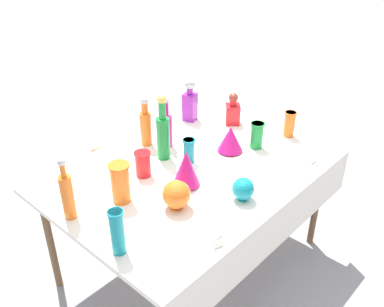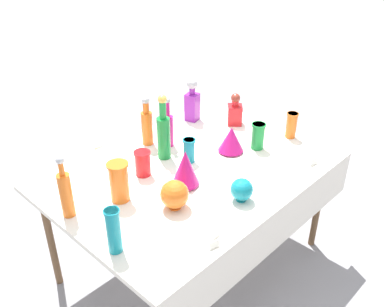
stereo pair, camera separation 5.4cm
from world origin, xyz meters
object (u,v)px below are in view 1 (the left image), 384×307
Objects in this scene: round_bowl_0 at (243,189)px; cardboard_box_behind_left at (127,169)px; slender_vase_4 at (189,150)px; round_bowl_1 at (176,195)px; square_decanter_0 at (190,102)px; slender_vase_0 at (257,134)px; slender_vase_3 at (117,231)px; square_decanter_1 at (233,111)px; tall_bottle_0 at (67,194)px; slender_vase_1 at (120,182)px; slender_vase_2 at (290,123)px; tall_bottle_1 at (163,133)px; tall_bottle_3 at (146,125)px; fluted_vase_0 at (186,168)px; tall_bottle_2 at (167,129)px; slender_vase_5 at (143,163)px; fluted_vase_1 at (230,139)px.

cardboard_box_behind_left is (0.35, 1.44, -0.67)m from round_bowl_0.
round_bowl_1 is (-0.38, -0.26, -0.00)m from slender_vase_4.
square_decanter_0 is 1.81× the size of slender_vase_0.
slender_vase_3 is 1.45× the size of round_bowl_1.
slender_vase_0 is 1.14× the size of slender_vase_4.
square_decanter_1 reaches higher than round_bowl_0.
round_bowl_1 is (-0.81, -0.65, -0.06)m from square_decanter_0.
tall_bottle_0 is 0.27m from slender_vase_1.
cardboard_box_behind_left is (0.79, 0.98, -0.72)m from slender_vase_1.
slender_vase_4 is (-0.70, 0.27, -0.01)m from slender_vase_2.
slender_vase_4 reaches higher than round_bowl_0.
tall_bottle_0 is at bearing -139.67° from cardboard_box_behind_left.
tall_bottle_1 is at bearing 88.15° from round_bowl_0.
slender_vase_0 is 1.21m from slender_vase_3.
tall_bottle_3 is at bearing 85.62° from round_bowl_0.
square_decanter_1 is (1.38, 0.05, -0.04)m from tall_bottle_0.
slender_vase_2 is (0.77, -0.41, -0.07)m from tall_bottle_1.
fluted_vase_0 is (-0.12, -0.31, -0.06)m from tall_bottle_1.
round_bowl_0 is at bearing -46.62° from slender_vase_1.
slender_vase_3 is at bearing -175.22° from slender_vase_0.
tall_bottle_0 reaches higher than tall_bottle_3.
tall_bottle_1 is 2.64× the size of round_bowl_1.
round_bowl_0 is (0.69, -0.17, -0.05)m from slender_vase_3.
tall_bottle_0 is at bearing 90.85° from slender_vase_3.
tall_bottle_2 reaches higher than tall_bottle_3.
square_decanter_1 reaches higher than slender_vase_4.
square_decanter_0 is (0.50, 0.24, -0.03)m from tall_bottle_1.
tall_bottle_2 is at bearing 77.54° from slender_vase_4.
slender_vase_5 is 0.27m from fluted_vase_0.
slender_vase_5 is at bearing -157.38° from square_decanter_0.
slender_vase_4 is at bearing -85.59° from tall_bottle_3.
round_bowl_0 is (0.70, -0.55, -0.07)m from tall_bottle_0.
fluted_vase_1 is (0.46, 0.05, -0.02)m from fluted_vase_0.
fluted_vase_0 reaches higher than slender_vase_2.
square_decanter_0 is at bearing 58.89° from round_bowl_0.
tall_bottle_1 reaches higher than slender_vase_1.
slender_vase_4 is at bearing 20.92° from slender_vase_3.
tall_bottle_2 reaches higher than slender_vase_5.
square_decanter_1 is 1.14m from cardboard_box_behind_left.
round_bowl_0 is at bearing -91.85° from tall_bottle_1.
cardboard_box_behind_left is (-0.16, 1.17, -0.70)m from slender_vase_0.
fluted_vase_1 is (0.34, -0.25, -0.08)m from tall_bottle_1.
tall_bottle_1 is 1.91× the size of fluted_vase_0.
slender_vase_0 is 0.62m from fluted_vase_0.
tall_bottle_3 is 2.17× the size of slender_vase_5.
slender_vase_0 reaches higher than round_bowl_0.
square_decanter_1 is at bearing -19.86° from tall_bottle_3.
cardboard_box_behind_left is at bearing 76.24° from round_bowl_0.
slender_vase_5 is (-0.71, 0.29, -0.01)m from slender_vase_0.
square_decanter_1 reaches higher than fluted_vase_1.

